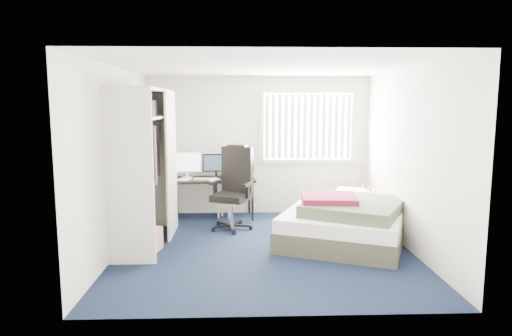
{
  "coord_description": "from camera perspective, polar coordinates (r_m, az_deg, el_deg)",
  "views": [
    {
      "loc": [
        -0.34,
        -6.19,
        2.01
      ],
      "look_at": [
        -0.1,
        0.4,
        1.08
      ],
      "focal_mm": 32.0,
      "sensor_mm": 36.0,
      "label": 1
    }
  ],
  "objects": [
    {
      "name": "ground",
      "position": [
        6.52,
        1.01,
        -9.91
      ],
      "size": [
        4.2,
        4.2,
        0.0
      ],
      "primitive_type": "plane",
      "color": "black",
      "rests_on": "ground"
    },
    {
      "name": "room_shell",
      "position": [
        6.22,
        1.04,
        3.44
      ],
      "size": [
        4.2,
        4.2,
        4.2
      ],
      "color": "silver",
      "rests_on": "ground"
    },
    {
      "name": "window_assembly",
      "position": [
        8.34,
        6.49,
        5.18
      ],
      "size": [
        1.72,
        0.09,
        1.32
      ],
      "color": "white",
      "rests_on": "ground"
    },
    {
      "name": "closet",
      "position": [
        6.63,
        -13.69,
        2.12
      ],
      "size": [
        0.64,
        1.84,
        2.22
      ],
      "color": "beige",
      "rests_on": "ground"
    },
    {
      "name": "desk",
      "position": [
        8.06,
        -5.31,
        -1.01
      ],
      "size": [
        1.49,
        0.78,
        1.17
      ],
      "color": "black",
      "rests_on": "ground"
    },
    {
      "name": "office_chair",
      "position": [
        7.4,
        -2.83,
        -3.6
      ],
      "size": [
        0.84,
        0.84,
        1.35
      ],
      "color": "black",
      "rests_on": "ground"
    },
    {
      "name": "footstool",
      "position": [
        8.13,
        -3.85,
        -5.02
      ],
      "size": [
        0.34,
        0.31,
        0.23
      ],
      "color": "white",
      "rests_on": "ground"
    },
    {
      "name": "nightstand",
      "position": [
        7.8,
        13.52,
        -3.84
      ],
      "size": [
        0.42,
        0.75,
        0.68
      ],
      "color": "brown",
      "rests_on": "ground"
    },
    {
      "name": "bed",
      "position": [
        6.94,
        11.26,
        -6.38
      ],
      "size": [
        2.37,
        2.66,
        0.71
      ],
      "color": "#3D382C",
      "rests_on": "ground"
    },
    {
      "name": "pine_box",
      "position": [
        6.55,
        -13.7,
        -8.63
      ],
      "size": [
        0.46,
        0.38,
        0.31
      ],
      "primitive_type": "cube",
      "rotation": [
        0.0,
        0.0,
        -0.19
      ],
      "color": "tan",
      "rests_on": "ground"
    }
  ]
}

